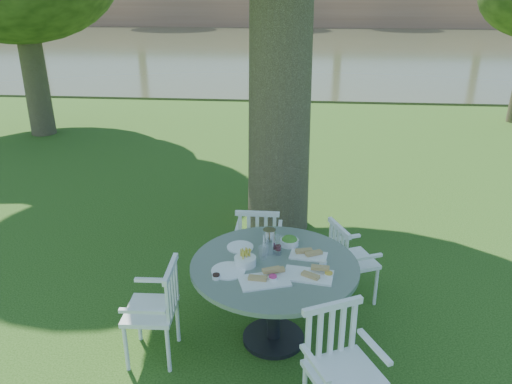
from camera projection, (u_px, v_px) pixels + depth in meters
ground at (254, 266)px, 5.76m from camera, size 140.00×140.00×0.00m
table at (274, 278)px, 4.32m from camera, size 1.44×1.44×0.80m
chair_ne at (346, 256)px, 4.98m from camera, size 0.54×0.55×0.85m
chair_nw at (258, 239)px, 5.26m from camera, size 0.45×0.42×0.89m
chair_sw at (161, 305)px, 4.18m from camera, size 0.44×0.47×0.89m
chair_se at (338, 357)px, 3.54m from camera, size 0.62×0.60×0.93m
tableware at (269, 257)px, 4.28m from camera, size 1.02×0.90×0.23m
river at (295, 48)px, 26.96m from camera, size 100.00×28.00×0.12m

